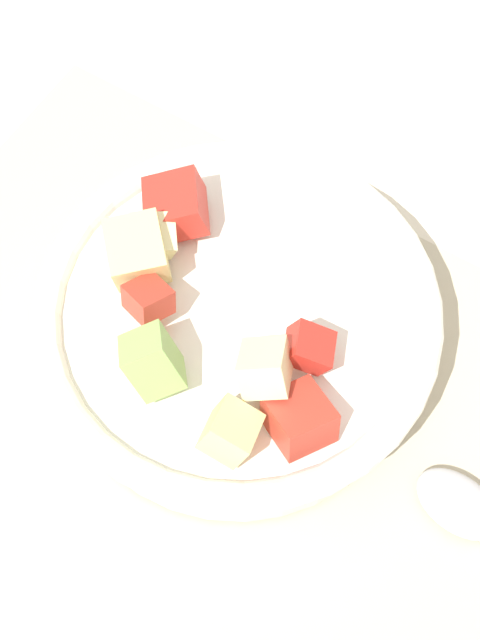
% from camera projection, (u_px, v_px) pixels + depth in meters
% --- Properties ---
extents(ground_plane, '(2.40, 2.40, 0.00)m').
position_uv_depth(ground_plane, '(232.00, 359.00, 0.59)').
color(ground_plane, silver).
extents(placemat, '(0.48, 0.30, 0.01)m').
position_uv_depth(placemat, '(232.00, 358.00, 0.59)').
color(placemat, '#BCB299').
rests_on(placemat, ground_plane).
extents(salad_bowl, '(0.25, 0.25, 0.10)m').
position_uv_depth(salad_bowl, '(238.00, 326.00, 0.56)').
color(salad_bowl, white).
rests_on(salad_bowl, placemat).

